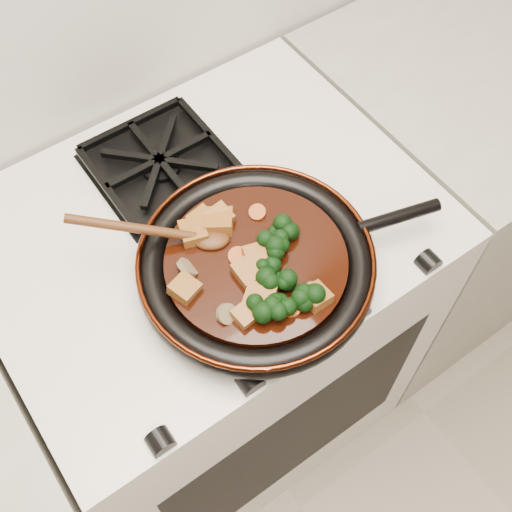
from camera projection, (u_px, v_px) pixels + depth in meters
stove at (217, 334)px, 1.46m from camera, size 0.76×0.60×0.90m
burner_grate_front at (251, 276)px, 1.01m from camera, size 0.23×0.23×0.03m
burner_grate_back at (160, 163)px, 1.13m from camera, size 0.23×0.23×0.03m
skillet at (257, 265)px, 0.98m from camera, size 0.49×0.37×0.05m
braising_sauce at (256, 263)px, 0.98m from camera, size 0.28×0.28×0.02m
tofu_cube_0 at (258, 257)px, 0.96m from camera, size 0.05×0.05×0.03m
tofu_cube_1 at (219, 218)px, 1.00m from camera, size 0.04×0.04×0.03m
tofu_cube_2 at (219, 222)px, 1.00m from camera, size 0.06×0.06×0.03m
tofu_cube_3 at (193, 232)px, 0.99m from camera, size 0.05×0.05×0.02m
tofu_cube_4 at (246, 314)px, 0.91m from camera, size 0.04×0.04×0.02m
tofu_cube_5 at (202, 220)px, 1.00m from camera, size 0.04×0.04×0.02m
tofu_cube_6 at (185, 289)px, 0.94m from camera, size 0.05×0.05×0.03m
tofu_cube_7 at (316, 297)px, 0.93m from camera, size 0.04×0.04×0.03m
tofu_cube_8 at (260, 299)px, 0.93m from camera, size 0.06×0.06×0.03m
tofu_cube_9 at (250, 272)px, 0.95m from camera, size 0.04×0.04×0.03m
broccoli_floret_0 at (276, 308)px, 0.92m from camera, size 0.07×0.08×0.06m
broccoli_floret_1 at (270, 272)px, 0.95m from camera, size 0.08×0.09×0.07m
broccoli_floret_2 at (276, 244)px, 0.97m from camera, size 0.09×0.09×0.06m
broccoli_floret_3 at (259, 313)px, 0.91m from camera, size 0.10×0.08×0.07m
broccoli_floret_4 at (284, 234)px, 0.99m from camera, size 0.08×0.08×0.06m
broccoli_floret_5 at (306, 298)px, 0.93m from camera, size 0.08×0.09×0.07m
broccoli_floret_6 at (279, 283)px, 0.94m from camera, size 0.08×0.08×0.06m
carrot_coin_0 at (291, 308)px, 0.92m from camera, size 0.03×0.03×0.01m
carrot_coin_1 at (238, 256)px, 0.97m from camera, size 0.03×0.03×0.01m
carrot_coin_2 at (221, 228)px, 1.00m from camera, size 0.03×0.03×0.02m
carrot_coin_3 at (259, 300)px, 0.93m from camera, size 0.03×0.03×0.02m
carrot_coin_4 at (269, 263)px, 0.96m from camera, size 0.03×0.03×0.02m
carrot_coin_5 at (257, 212)px, 1.01m from camera, size 0.03×0.03×0.02m
mushroom_slice_0 at (188, 268)px, 0.96m from camera, size 0.03×0.04×0.03m
mushroom_slice_1 at (227, 314)px, 0.91m from camera, size 0.04×0.04×0.03m
mushroom_slice_2 at (314, 293)px, 0.93m from camera, size 0.05×0.05×0.02m
wooden_spoon at (173, 234)px, 0.97m from camera, size 0.13×0.10×0.22m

